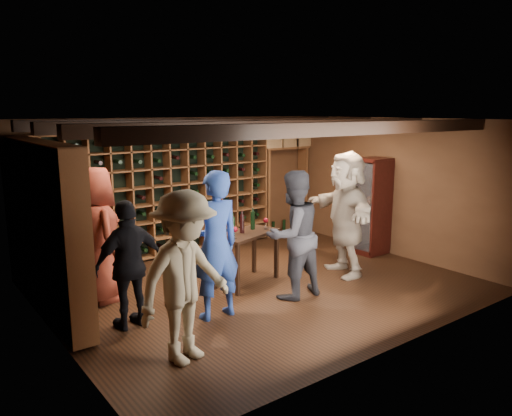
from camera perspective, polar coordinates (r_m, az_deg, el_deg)
ground at (r=7.70m, az=0.60°, el=-8.88°), size 6.00×6.00×0.00m
room_shell at (r=7.27m, az=0.39°, el=9.44°), size 6.00×6.00×6.00m
wine_rack_back at (r=9.07m, az=-11.05°, el=1.52°), size 4.65×0.30×2.20m
wine_rack_left at (r=6.91m, az=-22.83°, el=-2.17°), size 0.30×2.65×2.20m
crate_shelf at (r=10.60m, az=3.34°, el=5.37°), size 1.20×0.32×2.07m
display_cabinet at (r=9.44m, az=13.05°, el=-0.00°), size 0.55×0.50×1.75m
man_blue_shirt at (r=6.33m, az=-4.68°, el=-4.29°), size 0.70×0.47×1.91m
man_grey_suit at (r=7.04m, az=4.25°, el=-3.08°), size 0.89×0.69×1.82m
guest_red_floral at (r=7.21m, az=-17.71°, el=-2.98°), size 0.64×0.95×1.89m
guest_woman_black at (r=6.27m, az=-14.26°, el=-6.28°), size 0.97×0.49×1.59m
guest_khaki at (r=5.29m, az=-8.13°, el=-7.88°), size 1.33×0.96×1.85m
guest_beige at (r=8.14m, az=10.21°, el=-0.61°), size 1.17×1.95×2.00m
tasting_table at (r=7.60m, az=-1.13°, el=-3.46°), size 1.17×0.81×1.09m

